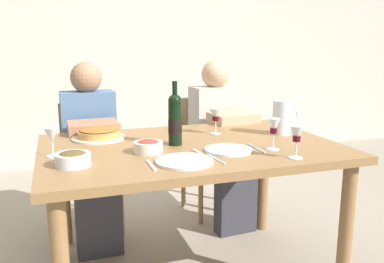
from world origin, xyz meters
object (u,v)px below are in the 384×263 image
dining_table (190,162)px  baked_tart (99,134)px  water_pitcher (282,120)px  wine_glass_left_diner (297,136)px  wine_glass_centre (52,136)px  wine_bottle (175,119)px  wine_glass_spare (274,128)px  chair_left (89,157)px  salad_bowl (148,146)px  wine_glass_right_diner (216,116)px  diner_left (92,149)px  chair_right (208,147)px  olive_bowl (73,158)px  dinner_plate_left_setting (185,161)px  dinner_plate_right_setting (229,150)px  diner_right (222,138)px

dining_table → baked_tart: 0.54m
water_pitcher → baked_tart: (-1.01, 0.23, -0.06)m
wine_glass_left_diner → wine_glass_centre: (-1.04, 0.38, -0.01)m
wine_bottle → wine_glass_spare: size_ratio=2.10×
wine_glass_centre → chair_left: size_ratio=0.16×
water_pitcher → salad_bowl: (-0.82, -0.15, -0.05)m
wine_glass_right_diner → wine_glass_centre: 0.92m
wine_glass_left_diner → diner_left: size_ratio=0.13×
salad_bowl → wine_glass_right_diner: 0.55m
dining_table → chair_right: bearing=63.7°
olive_bowl → chair_right: chair_right is taller
wine_glass_right_diner → dinner_plate_left_setting: (-0.35, -0.50, -0.10)m
wine_glass_right_diner → dinner_plate_right_setting: wine_glass_right_diner is taller
wine_glass_spare → dining_table: bearing=146.7°
salad_bowl → wine_glass_spare: (0.59, -0.14, 0.08)m
baked_tart → dinner_plate_left_setting: size_ratio=1.14×
diner_right → wine_glass_spare: bearing=79.3°
dinner_plate_left_setting → water_pitcher: bearing=27.5°
wine_bottle → olive_bowl: size_ratio=2.18×
wine_glass_right_diner → chair_left: (-0.67, 0.68, -0.37)m
salad_bowl → dinner_plate_left_setting: 0.24m
baked_tart → wine_bottle: bearing=-37.1°
dining_table → chair_right: 1.02m
chair_right → diner_right: (0.01, -0.24, 0.12)m
dinner_plate_right_setting → wine_glass_right_diner: bearing=77.4°
olive_bowl → diner_left: bearing=80.2°
baked_tart → dinner_plate_right_setting: bearing=-39.8°
dining_table → salad_bowl: salad_bowl is taller
wine_glass_left_diner → dinner_plate_left_setting: size_ratio=0.59×
diner_left → diner_right: (0.91, 0.02, 0.00)m
wine_glass_spare → diner_right: bearing=83.2°
water_pitcher → chair_right: size_ratio=0.23×
diner_right → salad_bowl: bearing=43.1°
salad_bowl → wine_glass_centre: wine_glass_centre is taller
wine_bottle → baked_tart: bearing=142.9°
wine_glass_right_diner → dinner_plate_left_setting: bearing=-124.8°
water_pitcher → wine_glass_centre: 1.25m
chair_left → wine_glass_spare: bearing=124.9°
diner_right → dinner_plate_left_setting: bearing=54.9°
dining_table → wine_glass_centre: wine_glass_centre is taller
dinner_plate_right_setting → diner_right: (0.32, 0.85, -0.15)m
dining_table → dinner_plate_right_setting: size_ratio=6.40×
salad_bowl → wine_glass_left_diner: (0.61, -0.31, 0.07)m
wine_glass_centre → dinner_plate_left_setting: 0.62m
wine_glass_spare → dinner_plate_right_setting: (-0.22, 0.05, -0.10)m
baked_tart → diner_right: bearing=22.7°
wine_bottle → salad_bowl: wine_bottle is taller
dining_table → diner_left: diner_left is taller
dining_table → water_pitcher: 0.61m
dining_table → wine_bottle: 0.24m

